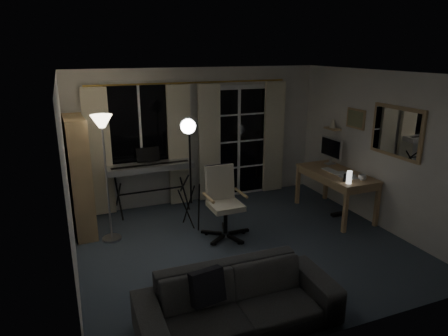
{
  "coord_description": "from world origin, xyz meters",
  "views": [
    {
      "loc": [
        -2.19,
        -4.67,
        2.7
      ],
      "look_at": [
        -0.18,
        0.35,
        1.08
      ],
      "focal_mm": 32.0,
      "sensor_mm": 36.0,
      "label": 1
    }
  ],
  "objects_px": {
    "monitor": "(331,149)",
    "office_chair": "(222,195)",
    "bookshelf": "(78,180)",
    "keyboard_piano": "(150,168)",
    "sofa": "(238,292)",
    "mug": "(362,177)",
    "studio_light": "(189,139)",
    "torchiere_lamp": "(103,141)",
    "desk": "(336,177)"
  },
  "relations": [
    {
      "from": "studio_light",
      "to": "sofa",
      "type": "distance_m",
      "value": 2.61
    },
    {
      "from": "mug",
      "to": "torchiere_lamp",
      "type": "bearing_deg",
      "value": 166.02
    },
    {
      "from": "studio_light",
      "to": "sofa",
      "type": "xyz_separation_m",
      "value": [
        -0.25,
        -2.38,
        -1.04
      ]
    },
    {
      "from": "studio_light",
      "to": "sofa",
      "type": "bearing_deg",
      "value": -71.38
    },
    {
      "from": "studio_light",
      "to": "monitor",
      "type": "bearing_deg",
      "value": 26.95
    },
    {
      "from": "keyboard_piano",
      "to": "office_chair",
      "type": "xyz_separation_m",
      "value": [
        0.81,
        -1.22,
        -0.17
      ]
    },
    {
      "from": "desk",
      "to": "monitor",
      "type": "bearing_deg",
      "value": 65.66
    },
    {
      "from": "mug",
      "to": "keyboard_piano",
      "type": "bearing_deg",
      "value": 149.81
    },
    {
      "from": "monitor",
      "to": "sofa",
      "type": "bearing_deg",
      "value": -139.89
    },
    {
      "from": "bookshelf",
      "to": "monitor",
      "type": "bearing_deg",
      "value": -7.82
    },
    {
      "from": "bookshelf",
      "to": "torchiere_lamp",
      "type": "distance_m",
      "value": 0.84
    },
    {
      "from": "office_chair",
      "to": "mug",
      "type": "xyz_separation_m",
      "value": [
        2.14,
        -0.49,
        0.18
      ]
    },
    {
      "from": "torchiere_lamp",
      "to": "keyboard_piano",
      "type": "height_order",
      "value": "torchiere_lamp"
    },
    {
      "from": "monitor",
      "to": "office_chair",
      "type": "bearing_deg",
      "value": -169.2
    },
    {
      "from": "office_chair",
      "to": "mug",
      "type": "bearing_deg",
      "value": -14.04
    },
    {
      "from": "monitor",
      "to": "mug",
      "type": "relative_size",
      "value": 4.39
    },
    {
      "from": "bookshelf",
      "to": "torchiere_lamp",
      "type": "height_order",
      "value": "torchiere_lamp"
    },
    {
      "from": "keyboard_piano",
      "to": "desk",
      "type": "relative_size",
      "value": 1.04
    },
    {
      "from": "studio_light",
      "to": "mug",
      "type": "height_order",
      "value": "studio_light"
    },
    {
      "from": "studio_light",
      "to": "mug",
      "type": "relative_size",
      "value": 14.67
    },
    {
      "from": "office_chair",
      "to": "sofa",
      "type": "bearing_deg",
      "value": -108.46
    },
    {
      "from": "keyboard_piano",
      "to": "studio_light",
      "type": "xyz_separation_m",
      "value": [
        0.43,
        -0.87,
        0.64
      ]
    },
    {
      "from": "office_chair",
      "to": "sofa",
      "type": "height_order",
      "value": "office_chair"
    },
    {
      "from": "mug",
      "to": "sofa",
      "type": "bearing_deg",
      "value": -151.08
    },
    {
      "from": "office_chair",
      "to": "sofa",
      "type": "distance_m",
      "value": 2.13
    },
    {
      "from": "keyboard_piano",
      "to": "monitor",
      "type": "xyz_separation_m",
      "value": [
        3.04,
        -0.76,
        0.23
      ]
    },
    {
      "from": "studio_light",
      "to": "sofa",
      "type": "height_order",
      "value": "studio_light"
    },
    {
      "from": "studio_light",
      "to": "monitor",
      "type": "distance_m",
      "value": 2.65
    },
    {
      "from": "mug",
      "to": "sofa",
      "type": "distance_m",
      "value": 3.19
    },
    {
      "from": "bookshelf",
      "to": "desk",
      "type": "xyz_separation_m",
      "value": [
        4.0,
        -0.81,
        -0.19
      ]
    },
    {
      "from": "torchiere_lamp",
      "to": "keyboard_piano",
      "type": "distance_m",
      "value": 1.31
    },
    {
      "from": "torchiere_lamp",
      "to": "office_chair",
      "type": "bearing_deg",
      "value": -15.27
    },
    {
      "from": "bookshelf",
      "to": "keyboard_piano",
      "type": "height_order",
      "value": "bookshelf"
    },
    {
      "from": "office_chair",
      "to": "monitor",
      "type": "bearing_deg",
      "value": 10.52
    },
    {
      "from": "studio_light",
      "to": "monitor",
      "type": "relative_size",
      "value": 3.34
    },
    {
      "from": "bookshelf",
      "to": "sofa",
      "type": "bearing_deg",
      "value": -67.83
    },
    {
      "from": "sofa",
      "to": "office_chair",
      "type": "bearing_deg",
      "value": 73.53
    },
    {
      "from": "torchiere_lamp",
      "to": "sofa",
      "type": "height_order",
      "value": "torchiere_lamp"
    },
    {
      "from": "bookshelf",
      "to": "studio_light",
      "type": "relative_size",
      "value": 1.0
    },
    {
      "from": "torchiere_lamp",
      "to": "desk",
      "type": "distance_m",
      "value": 3.74
    },
    {
      "from": "sofa",
      "to": "torchiere_lamp",
      "type": "bearing_deg",
      "value": 112.11
    },
    {
      "from": "torchiere_lamp",
      "to": "desk",
      "type": "height_order",
      "value": "torchiere_lamp"
    },
    {
      "from": "office_chair",
      "to": "monitor",
      "type": "distance_m",
      "value": 2.31
    },
    {
      "from": "keyboard_piano",
      "to": "studio_light",
      "type": "relative_size",
      "value": 0.81
    },
    {
      "from": "bookshelf",
      "to": "sofa",
      "type": "relative_size",
      "value": 0.88
    },
    {
      "from": "keyboard_piano",
      "to": "desk",
      "type": "height_order",
      "value": "keyboard_piano"
    },
    {
      "from": "bookshelf",
      "to": "keyboard_piano",
      "type": "bearing_deg",
      "value": 16.25
    },
    {
      "from": "bookshelf",
      "to": "torchiere_lamp",
      "type": "xyz_separation_m",
      "value": [
        0.38,
        -0.39,
        0.64
      ]
    },
    {
      "from": "torchiere_lamp",
      "to": "mug",
      "type": "relative_size",
      "value": 15.16
    },
    {
      "from": "office_chair",
      "to": "sofa",
      "type": "relative_size",
      "value": 0.52
    }
  ]
}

